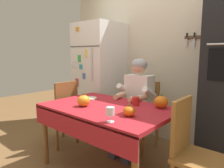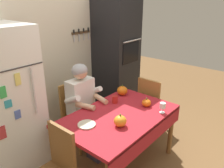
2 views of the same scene
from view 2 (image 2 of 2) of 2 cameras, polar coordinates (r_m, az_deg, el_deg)
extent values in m
plane|color=brown|center=(3.09, 3.10, -20.33)|extent=(10.00, 10.00, 0.00)
cube|color=beige|center=(3.41, -14.45, 7.90)|extent=(3.70, 0.10, 2.60)
cube|color=#4C3823|center=(3.62, -7.84, 12.77)|extent=(0.36, 0.02, 0.04)
cube|color=silver|center=(3.52, -9.52, 11.26)|extent=(0.02, 0.01, 0.11)
cube|color=black|center=(3.51, -9.60, 12.91)|extent=(0.02, 0.01, 0.06)
cube|color=silver|center=(3.59, -8.29, 11.45)|extent=(0.02, 0.01, 0.11)
cube|color=black|center=(3.57, -8.36, 13.13)|extent=(0.02, 0.01, 0.06)
cube|color=silver|center=(3.65, -7.10, 11.75)|extent=(0.02, 0.01, 0.10)
cube|color=black|center=(3.64, -7.16, 13.33)|extent=(0.02, 0.01, 0.06)
cube|color=silver|center=(3.72, -5.95, 11.89)|extent=(0.02, 0.01, 0.11)
cube|color=black|center=(3.71, -6.00, 13.52)|extent=(0.02, 0.01, 0.06)
cube|color=white|center=(2.75, -25.74, -5.72)|extent=(0.68, 0.68, 1.80)
cylinder|color=silver|center=(2.43, -19.10, -1.75)|extent=(0.02, 0.02, 0.50)
cube|color=#333335|center=(2.27, -24.13, 3.26)|extent=(0.67, 0.01, 0.01)
cube|color=teal|center=(2.35, -24.67, -4.61)|extent=(0.07, 0.01, 0.08)
cube|color=#E5D666|center=(2.32, -22.65, 1.12)|extent=(0.06, 0.01, 0.12)
cube|color=green|center=(2.29, -25.79, -1.91)|extent=(0.06, 0.01, 0.11)
cube|color=#B73338|center=(2.44, -25.91, -10.98)|extent=(0.07, 0.01, 0.13)
cube|color=#4C66B7|center=(2.44, -22.65, -7.12)|extent=(0.06, 0.01, 0.09)
cube|color=black|center=(3.88, 1.06, 6.38)|extent=(0.60, 0.60, 2.10)
cube|color=black|center=(3.67, 4.79, 7.83)|extent=(0.42, 0.01, 0.32)
cylinder|color=silver|center=(3.61, 5.23, 10.84)|extent=(0.45, 0.02, 0.02)
cylinder|color=brown|center=(2.80, -13.61, -16.83)|extent=(0.06, 0.06, 0.70)
cylinder|color=brown|center=(3.21, 14.56, -11.46)|extent=(0.06, 0.06, 0.70)
cylinder|color=brown|center=(3.55, 3.19, -7.36)|extent=(0.06, 0.06, 0.70)
cube|color=#A81E28|center=(2.72, 1.71, -8.03)|extent=(1.40, 0.90, 0.04)
cube|color=#A81E28|center=(2.56, 9.67, -13.03)|extent=(1.40, 0.01, 0.20)
cube|color=#9E6B33|center=(3.27, -8.10, -8.61)|extent=(0.40, 0.40, 0.04)
cube|color=#9E6B33|center=(3.28, -10.45, -3.62)|extent=(0.36, 0.04, 0.48)
cylinder|color=#9E6B33|center=(3.19, -8.10, -14.28)|extent=(0.04, 0.04, 0.41)
cylinder|color=#9E6B33|center=(3.41, -12.02, -11.95)|extent=(0.04, 0.04, 0.41)
cylinder|color=#9E6B33|center=(3.38, -3.74, -11.81)|extent=(0.04, 0.04, 0.41)
cylinder|color=#9E6B33|center=(3.59, -7.72, -9.81)|extent=(0.04, 0.04, 0.41)
cube|color=#38384C|center=(3.20, -4.32, -17.66)|extent=(0.10, 0.22, 0.08)
cube|color=#38384C|center=(3.32, -1.81, -16.04)|extent=(0.10, 0.22, 0.08)
cylinder|color=#38384C|center=(3.12, -5.23, -14.48)|extent=(0.09, 0.09, 0.38)
cylinder|color=#38384C|center=(3.24, -2.66, -12.94)|extent=(0.09, 0.09, 0.38)
cube|color=#38384C|center=(3.08, -7.40, -9.13)|extent=(0.12, 0.40, 0.11)
cube|color=#38384C|center=(3.19, -5.00, -7.92)|extent=(0.12, 0.40, 0.11)
cube|color=white|center=(3.08, -7.94, -3.08)|extent=(0.36, 0.20, 0.48)
cylinder|color=white|center=(2.90, -9.97, -3.97)|extent=(0.07, 0.26, 0.18)
cylinder|color=white|center=(3.14, -4.43, -1.63)|extent=(0.07, 0.26, 0.18)
cylinder|color=#D8A884|center=(2.84, -6.75, -5.56)|extent=(0.13, 0.27, 0.07)
cylinder|color=#D8A884|center=(3.02, -2.88, -3.75)|extent=(0.13, 0.27, 0.07)
sphere|color=#D8A884|center=(2.94, -8.02, 3.03)|extent=(0.19, 0.19, 0.19)
ellipsoid|color=#99999E|center=(2.94, -8.17, 3.44)|extent=(0.21, 0.21, 0.17)
cube|color=#9E6B33|center=(3.62, 10.44, -5.66)|extent=(0.40, 0.40, 0.04)
cube|color=#9E6B33|center=(3.37, 9.17, -2.83)|extent=(0.04, 0.36, 0.48)
cylinder|color=#9E6B33|center=(3.79, 13.76, -8.48)|extent=(0.04, 0.04, 0.41)
cylinder|color=#9E6B33|center=(3.53, 11.19, -10.68)|extent=(0.04, 0.04, 0.41)
cylinder|color=#9E6B33|center=(3.93, 9.34, -7.00)|extent=(0.04, 0.04, 0.41)
cylinder|color=#9E6B33|center=(3.67, 6.53, -8.98)|extent=(0.04, 0.04, 0.41)
cube|color=brown|center=(2.30, -12.43, -15.56)|extent=(0.04, 0.36, 0.48)
cylinder|color=#B2231E|center=(2.97, 0.71, -3.89)|extent=(0.08, 0.08, 0.10)
torus|color=#B2231E|center=(3.00, 1.24, -3.54)|extent=(0.05, 0.01, 0.05)
cylinder|color=white|center=(2.81, 12.48, -6.99)|extent=(0.07, 0.07, 0.01)
cylinder|color=white|center=(2.80, 12.53, -6.43)|extent=(0.01, 0.01, 0.06)
cylinder|color=white|center=(2.77, 12.63, -5.30)|extent=(0.07, 0.07, 0.07)
ellipsoid|color=orange|center=(3.20, 2.61, -1.68)|extent=(0.15, 0.15, 0.13)
cylinder|color=#4C6023|center=(3.17, 2.63, -0.43)|extent=(0.02, 0.02, 0.02)
ellipsoid|color=orange|center=(2.46, 2.08, -9.30)|extent=(0.14, 0.14, 0.12)
cylinder|color=#4C6023|center=(2.42, 2.10, -7.81)|extent=(0.02, 0.02, 0.02)
ellipsoid|color=orange|center=(2.91, 8.68, -4.73)|extent=(0.12, 0.12, 0.09)
cylinder|color=#4C6023|center=(2.88, 8.74, -3.70)|extent=(0.02, 0.02, 0.02)
cylinder|color=beige|center=(2.51, -6.41, -10.14)|extent=(0.20, 0.20, 0.02)
camera|label=1|loc=(3.40, 41.35, 3.28)|focal=32.57mm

